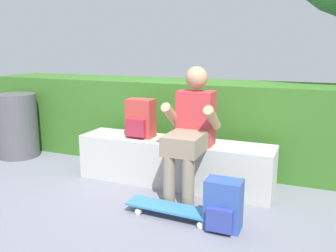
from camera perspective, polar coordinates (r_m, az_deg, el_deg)
name	(u,v)px	position (r m, az deg, el deg)	size (l,w,h in m)	color
ground_plane	(161,195)	(3.53, -1.10, -10.84)	(24.00, 24.00, 0.00)	slate
bench_main	(174,162)	(3.73, 0.91, -5.71)	(2.02, 0.43, 0.47)	#B0B1AA
person_skater	(191,128)	(3.34, 3.63, -0.26)	(0.49, 0.62, 1.22)	#B73338
skateboard_near_person	(172,209)	(3.08, 0.66, -12.95)	(0.81, 0.23, 0.09)	teal
backpack_on_bench	(140,119)	(3.76, -4.38, 1.14)	(0.28, 0.23, 0.40)	#B23833
backpack_on_ground	(223,206)	(2.88, 8.71, -12.34)	(0.28, 0.23, 0.40)	#2D4C99
hedge_row	(213,123)	(4.35, 7.07, 0.41)	(6.00, 0.79, 0.99)	#326521
trash_bin	(17,125)	(5.02, -22.76, 0.08)	(0.51, 0.51, 0.81)	#4C4C51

